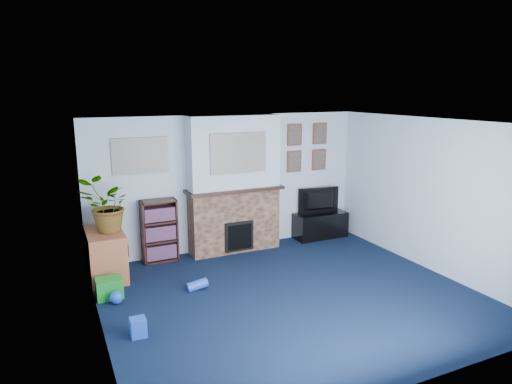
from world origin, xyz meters
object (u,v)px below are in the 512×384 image
bookshelf (159,232)px  sideboard (106,255)px  tv_stand (320,226)px  television (320,201)px

bookshelf → sideboard: (-0.91, -0.36, -0.15)m
sideboard → bookshelf: bearing=21.3°
tv_stand → television: 0.51m
tv_stand → bookshelf: (-3.12, 0.08, 0.28)m
bookshelf → sideboard: 0.99m
television → bookshelf: size_ratio=0.80×
television → bookshelf: bookshelf is taller
tv_stand → sideboard: (-4.03, -0.28, 0.12)m
tv_stand → bookshelf: bearing=178.6°
television → sideboard: (-4.03, -0.30, -0.38)m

